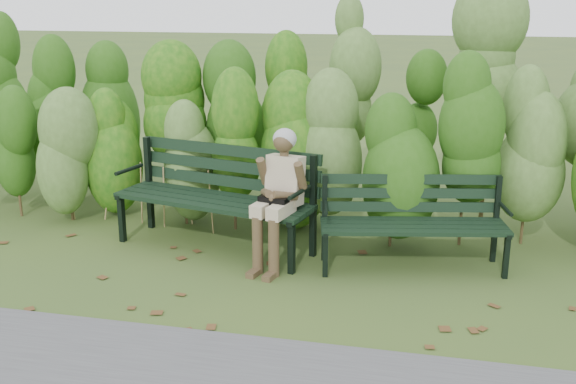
# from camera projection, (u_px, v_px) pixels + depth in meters

# --- Properties ---
(ground) EXTENTS (80.00, 80.00, 0.00)m
(ground) POSITION_uv_depth(u_px,v_px,m) (279.00, 286.00, 5.85)
(ground) COLOR #3A5124
(hedge_band) EXTENTS (11.04, 1.67, 2.42)m
(hedge_band) POSITION_uv_depth(u_px,v_px,m) (319.00, 109.00, 7.25)
(hedge_band) COLOR #47381E
(hedge_band) RESTS_ON ground
(leaf_litter) EXTENTS (5.82, 2.15, 0.01)m
(leaf_litter) POSITION_uv_depth(u_px,v_px,m) (355.00, 294.00, 5.68)
(leaf_litter) COLOR brown
(leaf_litter) RESTS_ON ground
(bench_left) EXTENTS (2.10, 1.09, 1.00)m
(bench_left) POSITION_uv_depth(u_px,v_px,m) (219.00, 189.00, 6.65)
(bench_left) COLOR black
(bench_left) RESTS_ON ground
(bench_right) EXTENTS (1.75, 0.86, 0.84)m
(bench_right) POSITION_uv_depth(u_px,v_px,m) (412.00, 215.00, 6.17)
(bench_right) COLOR black
(bench_right) RESTS_ON ground
(seated_woman) EXTENTS (0.49, 0.72, 1.27)m
(seated_woman) POSITION_uv_depth(u_px,v_px,m) (279.00, 188.00, 6.12)
(seated_woman) COLOR #BFAB8B
(seated_woman) RESTS_ON ground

